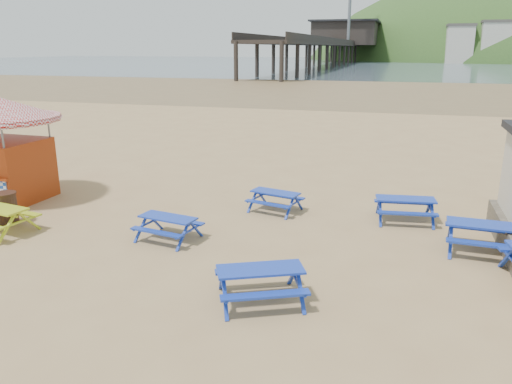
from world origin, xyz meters
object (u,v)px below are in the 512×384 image
(picnic_table_blue_a, at_px, (275,201))
(litter_bin, at_px, (7,208))
(ice_cream_kiosk, at_px, (2,136))
(picnic_table_blue_b, at_px, (405,210))

(picnic_table_blue_a, bearing_deg, litter_bin, -141.89)
(litter_bin, bearing_deg, picnic_table_blue_a, 24.32)
(picnic_table_blue_a, xyz_separation_m, ice_cream_kiosk, (-9.24, -1.35, 1.92))
(picnic_table_blue_b, bearing_deg, litter_bin, -170.32)
(ice_cream_kiosk, bearing_deg, picnic_table_blue_b, 8.15)
(picnic_table_blue_a, distance_m, litter_bin, 8.26)
(picnic_table_blue_a, relative_size, picnic_table_blue_b, 0.95)
(ice_cream_kiosk, height_order, litter_bin, ice_cream_kiosk)
(ice_cream_kiosk, bearing_deg, picnic_table_blue_a, 9.99)
(picnic_table_blue_b, height_order, litter_bin, litter_bin)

